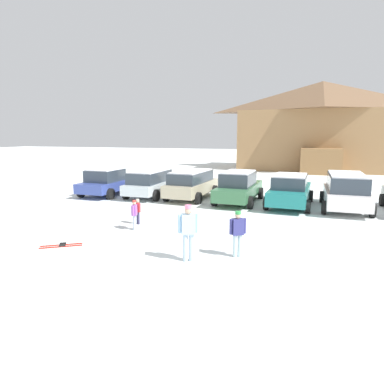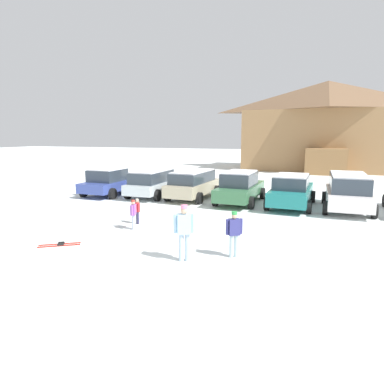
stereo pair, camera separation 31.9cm
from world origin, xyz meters
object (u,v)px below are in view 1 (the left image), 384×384
at_px(parked_white_suv, 346,190).
at_px(skier_teen_in_navy_coat, 238,231).
at_px(parked_green_coupe, 239,187).
at_px(skier_adult_in_blue_parka, 188,230).
at_px(skier_child_in_purple_jacket, 134,213).
at_px(skier_child_in_red_jacket, 138,210).
at_px(pair_of_skis, 62,245).
at_px(ski_lodge, 321,125).
at_px(parked_silver_wagon, 150,182).
at_px(parked_teal_hatchback, 290,190).
at_px(parked_beige_suv, 191,184).
at_px(parked_blue_hatchback, 107,182).

height_order(parked_white_suv, skier_teen_in_navy_coat, parked_white_suv).
distance_m(parked_green_coupe, skier_adult_in_blue_parka, 9.15).
bearing_deg(skier_child_in_purple_jacket, skier_teen_in_navy_coat, -21.62).
distance_m(skier_child_in_red_jacket, skier_adult_in_blue_parka, 4.70).
distance_m(parked_white_suv, pair_of_skis, 13.13).
bearing_deg(skier_adult_in_blue_parka, ski_lodge, 81.44).
relative_size(skier_child_in_red_jacket, skier_adult_in_blue_parka, 0.63).
bearing_deg(parked_green_coupe, skier_teen_in_navy_coat, -79.68).
bearing_deg(skier_child_in_red_jacket, skier_adult_in_blue_parka, -44.99).
xyz_separation_m(parked_white_suv, pair_of_skis, (-9.50, -9.03, -0.93)).
xyz_separation_m(skier_teen_in_navy_coat, skier_child_in_red_jacket, (-4.61, 2.53, -0.20)).
height_order(parked_silver_wagon, skier_child_in_red_jacket, parked_silver_wagon).
distance_m(ski_lodge, parked_teal_hatchback, 21.34).
bearing_deg(parked_beige_suv, skier_teen_in_navy_coat, -63.44).
distance_m(parked_white_suv, skier_adult_in_blue_parka, 10.32).
bearing_deg(skier_child_in_purple_jacket, skier_child_in_red_jacket, 108.11).
bearing_deg(parked_blue_hatchback, skier_adult_in_blue_parka, -47.08).
distance_m(parked_green_coupe, skier_teen_in_navy_coat, 8.49).
bearing_deg(parked_teal_hatchback, pair_of_skis, -127.17).
height_order(skier_teen_in_navy_coat, skier_adult_in_blue_parka, skier_adult_in_blue_parka).
bearing_deg(skier_teen_in_navy_coat, skier_child_in_purple_jacket, 158.38).
distance_m(skier_child_in_purple_jacket, skier_child_in_red_jacket, 0.85).
relative_size(parked_white_suv, pair_of_skis, 3.60).
height_order(parked_beige_suv, parked_green_coupe, parked_green_coupe).
bearing_deg(skier_child_in_purple_jacket, parked_white_suv, 38.57).
xyz_separation_m(parked_blue_hatchback, parked_silver_wagon, (2.75, 0.35, 0.04)).
bearing_deg(parked_blue_hatchback, skier_child_in_red_jacket, -48.40).
distance_m(skier_teen_in_navy_coat, skier_adult_in_blue_parka, 1.52).
height_order(parked_blue_hatchback, parked_teal_hatchback, parked_teal_hatchback).
relative_size(parked_beige_suv, parked_green_coupe, 0.93).
xyz_separation_m(parked_green_coupe, skier_adult_in_blue_parka, (0.23, -9.14, 0.09)).
height_order(parked_silver_wagon, skier_adult_in_blue_parka, skier_adult_in_blue_parka).
height_order(parked_beige_suv, parked_teal_hatchback, parked_teal_hatchback).
relative_size(parked_white_suv, skier_teen_in_navy_coat, 3.29).
height_order(parked_blue_hatchback, parked_beige_suv, parked_blue_hatchback).
bearing_deg(parked_teal_hatchback, parked_white_suv, -0.87).
bearing_deg(pair_of_skis, ski_lodge, 73.40).
distance_m(parked_white_suv, skier_teen_in_navy_coat, 9.03).
height_order(parked_silver_wagon, pair_of_skis, parked_silver_wagon).
distance_m(parked_blue_hatchback, parked_teal_hatchback, 10.73).
xyz_separation_m(parked_blue_hatchback, parked_beige_suv, (5.27, 0.48, 0.06)).
height_order(parked_green_coupe, parked_teal_hatchback, parked_green_coupe).
height_order(parked_beige_suv, skier_teen_in_navy_coat, parked_beige_suv).
bearing_deg(parked_silver_wagon, parked_green_coupe, -1.24).
bearing_deg(skier_adult_in_blue_parka, parked_beige_suv, 107.78).
xyz_separation_m(parked_silver_wagon, skier_child_in_red_jacket, (2.21, -5.94, -0.26)).
height_order(ski_lodge, skier_child_in_red_jacket, ski_lodge).
bearing_deg(ski_lodge, skier_adult_in_blue_parka, -98.56).
bearing_deg(skier_child_in_purple_jacket, parked_beige_suv, 89.63).
relative_size(parked_teal_hatchback, skier_child_in_red_jacket, 4.62).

